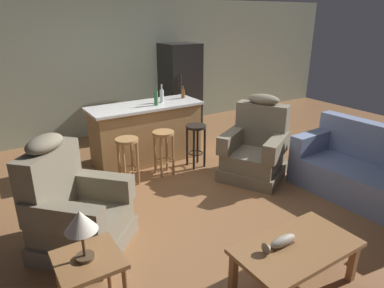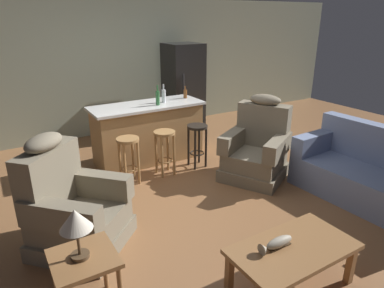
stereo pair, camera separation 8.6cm
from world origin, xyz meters
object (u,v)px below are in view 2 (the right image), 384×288
(bar_stool_middle, at_px, (165,145))
(kitchen_island, at_px, (148,133))
(coffee_table, at_px, (293,252))
(couch, at_px, (373,176))
(bottle_wine_dark, at_px, (158,98))
(recliner_near_island, at_px, (257,149))
(recliner_near_lamp, at_px, (73,209))
(bar_stool_left, at_px, (128,152))
(bottle_tall_green, at_px, (185,94))
(bottle_short_amber, at_px, (164,96))
(refrigerator, at_px, (183,87))
(fish_figurine, at_px, (276,244))
(end_table, at_px, (85,267))
(table_lamp, at_px, (76,222))
(bar_stool_right, at_px, (197,138))

(bar_stool_middle, bearing_deg, kitchen_island, 88.30)
(coffee_table, distance_m, couch, 2.11)
(kitchen_island, xyz_separation_m, bottle_wine_dark, (0.13, -0.14, 0.59))
(recliner_near_island, bearing_deg, recliner_near_lamp, -22.84)
(recliner_near_lamp, bearing_deg, recliner_near_island, 52.12)
(recliner_near_lamp, height_order, bar_stool_left, recliner_near_lamp)
(kitchen_island, distance_m, bottle_tall_green, 0.93)
(kitchen_island, height_order, bottle_short_amber, bottle_short_amber)
(kitchen_island, distance_m, bottle_short_amber, 0.65)
(recliner_near_island, height_order, refrigerator, refrigerator)
(fish_figurine, xyz_separation_m, couch, (2.17, 0.49, -0.12))
(couch, bearing_deg, end_table, -3.87)
(fish_figurine, distance_m, table_lamp, 1.63)
(kitchen_island, bearing_deg, refrigerator, 41.49)
(fish_figurine, distance_m, bottle_short_amber, 3.30)
(bar_stool_left, bearing_deg, recliner_near_island, -23.96)
(table_lamp, height_order, bottle_wine_dark, bottle_wine_dark)
(table_lamp, bearing_deg, bar_stool_left, 60.02)
(fish_figurine, bearing_deg, bar_stool_middle, 84.22)
(recliner_near_lamp, height_order, bottle_wine_dark, bottle_wine_dark)
(couch, relative_size, bar_stool_right, 2.85)
(recliner_near_lamp, distance_m, bar_stool_left, 1.46)
(bottle_wine_dark, bearing_deg, bottle_short_amber, 35.79)
(bottle_short_amber, bearing_deg, bottle_tall_green, 10.45)
(table_lamp, distance_m, bar_stool_right, 3.10)
(couch, distance_m, recliner_near_island, 1.55)
(recliner_near_island, bearing_deg, bar_stool_middle, -62.59)
(end_table, relative_size, bar_stool_left, 0.82)
(couch, bearing_deg, bottle_tall_green, -70.45)
(bar_stool_left, bearing_deg, recliner_near_lamp, -134.16)
(couch, xyz_separation_m, end_table, (-3.63, 0.07, 0.12))
(recliner_near_island, xyz_separation_m, bar_stool_left, (-1.70, 0.76, 0.05))
(coffee_table, xyz_separation_m, bottle_short_amber, (0.44, 3.26, 0.70))
(bottle_short_amber, bearing_deg, end_table, -127.54)
(recliner_near_island, bearing_deg, bottle_short_amber, -87.90)
(kitchen_island, relative_size, bottle_wine_dark, 5.74)
(recliner_near_lamp, distance_m, kitchen_island, 2.32)
(end_table, bearing_deg, bottle_wine_dark, 53.52)
(couch, distance_m, refrigerator, 4.00)
(fish_figurine, bearing_deg, end_table, 159.30)
(bar_stool_right, relative_size, bottle_tall_green, 3.34)
(kitchen_island, distance_m, bar_stool_right, 0.84)
(fish_figurine, distance_m, bar_stool_middle, 2.59)
(bar_stool_left, height_order, refrigerator, refrigerator)
(fish_figurine, distance_m, recliner_near_island, 2.30)
(bar_stool_left, bearing_deg, end_table, -119.52)
(recliner_near_lamp, bearing_deg, fish_figurine, -3.18)
(end_table, bearing_deg, refrigerator, 51.28)
(bar_stool_middle, xyz_separation_m, bottle_tall_green, (0.76, 0.70, 0.56))
(bar_stool_left, bearing_deg, couch, -40.18)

